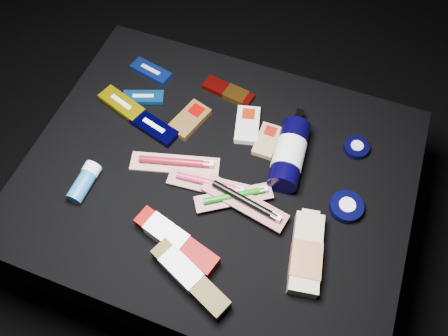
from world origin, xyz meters
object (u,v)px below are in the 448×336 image
(lotion_bottle, at_px, (289,154))
(deodorant_stick, at_px, (84,182))
(toothpaste_carton_red, at_px, (173,239))
(bodywash_bottle, at_px, (306,255))

(lotion_bottle, bearing_deg, deodorant_stick, -156.13)
(toothpaste_carton_red, bearing_deg, lotion_bottle, 74.17)
(lotion_bottle, bearing_deg, toothpaste_carton_red, -126.08)
(lotion_bottle, relative_size, toothpaste_carton_red, 1.10)
(lotion_bottle, height_order, toothpaste_carton_red, lotion_bottle)
(lotion_bottle, distance_m, bodywash_bottle, 0.26)
(lotion_bottle, distance_m, toothpaste_carton_red, 0.36)
(bodywash_bottle, bearing_deg, lotion_bottle, 105.36)
(lotion_bottle, height_order, bodywash_bottle, lotion_bottle)
(lotion_bottle, distance_m, deodorant_stick, 0.52)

